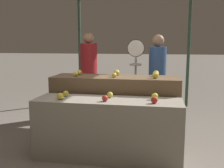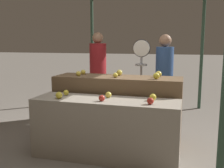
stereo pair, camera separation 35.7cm
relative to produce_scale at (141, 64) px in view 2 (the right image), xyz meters
name	(u,v)px [view 2 (the right image)]	position (x,y,z in m)	size (l,w,h in m)	color
ground_plane	(106,157)	(-0.24, -1.26, -1.12)	(60.00, 60.00, 0.00)	gray
display_counter_front	(106,129)	(-0.24, -1.26, -0.73)	(1.87, 0.55, 0.77)	gray
display_counter_back	(117,109)	(-0.24, -0.66, -0.63)	(1.87, 0.55, 0.99)	brown
apple_front_0	(59,95)	(-0.82, -1.38, -0.30)	(0.09, 0.09, 0.09)	gold
apple_front_1	(102,98)	(-0.25, -1.38, -0.31)	(0.08, 0.08, 0.08)	#B72D23
apple_front_2	(150,101)	(0.35, -1.38, -0.31)	(0.08, 0.08, 0.08)	#AD281E
apple_front_3	(66,93)	(-0.83, -1.16, -0.31)	(0.07, 0.07, 0.07)	gold
apple_front_4	(108,95)	(-0.23, -1.16, -0.31)	(0.08, 0.08, 0.08)	gold
apple_front_5	(153,97)	(0.35, -1.16, -0.30)	(0.08, 0.08, 0.08)	gold
apple_back_0	(78,74)	(-0.82, -0.76, -0.09)	(0.07, 0.07, 0.07)	yellow
apple_back_1	(115,75)	(-0.24, -0.78, -0.10)	(0.07, 0.07, 0.07)	yellow
apple_back_2	(156,76)	(0.34, -0.78, -0.09)	(0.09, 0.09, 0.09)	gold
apple_back_3	(83,72)	(-0.82, -0.56, -0.09)	(0.08, 0.08, 0.08)	yellow
apple_back_4	(119,73)	(-0.24, -0.56, -0.09)	(0.09, 0.09, 0.09)	gold
apple_back_5	(159,74)	(0.35, -0.56, -0.09)	(0.09, 0.09, 0.09)	yellow
produce_scale	(141,64)	(0.00, 0.00, 0.00)	(0.29, 0.20, 1.53)	#99999E
person_vendor_at_scale	(164,73)	(0.36, 0.27, -0.17)	(0.41, 0.41, 1.62)	#2D2D38
person_customer_left	(98,67)	(-1.01, 0.70, -0.14)	(0.46, 0.46, 1.68)	#2D2D38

